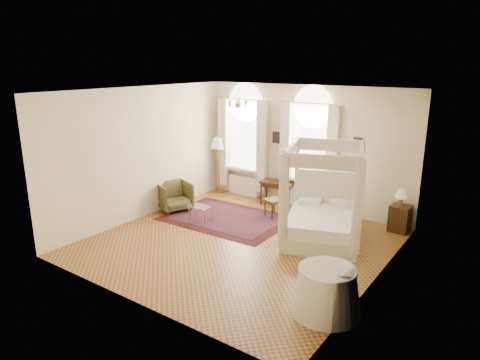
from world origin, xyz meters
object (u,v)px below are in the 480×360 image
Objects in this scene: canopy_bed at (322,220)px; armchair at (174,196)px; floor_lamp at (218,146)px; stool at (273,202)px; side_table at (326,291)px; writing_desk at (277,185)px; nightstand at (400,219)px; coffee_table at (200,208)px.

armchair is at bearing -174.58° from canopy_bed.
stool is at bearing -19.06° from floor_lamp.
floor_lamp reaches higher than side_table.
stool is 2.68m from armchair.
writing_desk is at bearing 0.00° from floor_lamp.
floor_lamp is (-5.40, 0.00, 1.14)m from nightstand.
side_table is (3.34, -4.14, -0.21)m from writing_desk.
side_table is at bearing -63.83° from canopy_bed.
armchair is 5.83m from side_table.
side_table is at bearing -51.04° from writing_desk.
writing_desk is 0.57× the size of floor_lamp.
nightstand is 4.79m from coffee_table.
coffee_table is at bearing -134.47° from stool.
armchair is at bearing 167.64° from coffee_table.
nightstand is (1.27, 1.55, -0.17)m from canopy_bed.
floor_lamp is (0.00, 1.94, 1.07)m from armchair.
writing_desk is at bearing 128.96° from side_table.
nightstand is 3.07m from stool.
canopy_bed is 3.06m from coffee_table.
writing_desk reaches higher than stool.
coffee_table is at bearing -78.88° from armchair.
floor_lamp is at bearing 142.54° from side_table.
coffee_table is (1.13, -0.25, -0.03)m from armchair.
stool is (-1.68, 0.70, -0.10)m from canopy_bed.
floor_lamp is at bearing 23.48° from armchair.
floor_lamp is at bearing 180.00° from writing_desk.
writing_desk is at bearing -23.21° from armchair.
nightstand is 1.22× the size of stool.
armchair is 0.75× the size of side_table.
side_table reaches higher than writing_desk.
coffee_table is (-1.31, -1.34, -0.04)m from stool.
writing_desk is 1.85× the size of stool.
canopy_bed reaches higher than side_table.
canopy_bed is at bearing 12.07° from coffee_table.
stool is 4.42m from side_table.
nightstand is 5.52m from floor_lamp.
coffee_table is 2.70m from floor_lamp.
armchair is (-2.06, -1.94, -0.20)m from writing_desk.
coffee_table is at bearing -112.88° from writing_desk.
floor_lamp reaches higher than coffee_table.
nightstand is 4.14m from side_table.
writing_desk is 2.38m from coffee_table.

